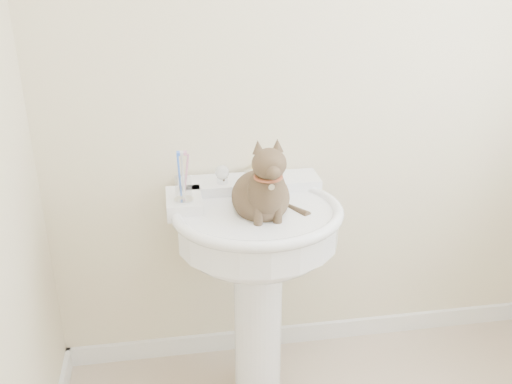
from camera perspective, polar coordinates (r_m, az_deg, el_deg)
name	(u,v)px	position (r m, az deg, el deg)	size (l,w,h in m)	color
wall_back	(318,79)	(2.28, 6.20, 11.13)	(2.20, 0.00, 2.50)	beige
baseboard_back	(307,332)	(2.79, 5.14, -13.81)	(2.20, 0.02, 0.09)	white
pedestal_sink	(257,246)	(2.15, 0.10, -5.42)	(0.64, 0.63, 0.88)	white
faucet	(251,173)	(2.19, -0.50, 1.92)	(0.28, 0.12, 0.14)	silver
soap_bar	(263,170)	(2.30, 0.74, 2.21)	(0.09, 0.06, 0.03)	yellow
toothbrush_cup	(184,188)	(2.05, -7.26, 0.37)	(0.07, 0.07, 0.18)	silver
cat	(263,192)	(2.02, 0.69, -0.02)	(0.23, 0.29, 0.42)	brown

